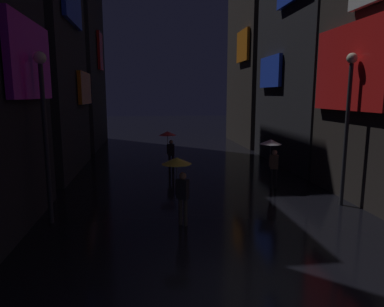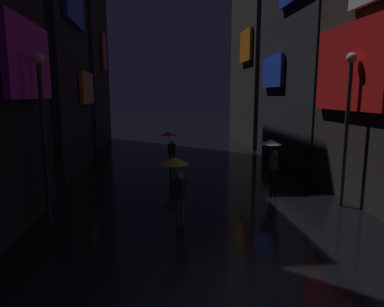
# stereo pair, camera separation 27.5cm
# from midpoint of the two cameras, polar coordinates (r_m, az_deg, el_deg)

# --- Properties ---
(ground_plane) EXTENTS (120.00, 120.00, 0.00)m
(ground_plane) POSITION_cam_midpoint_polar(r_m,az_deg,el_deg) (7.26, 9.29, -23.50)
(ground_plane) COLOR black
(building_left_mid) EXTENTS (4.25, 7.34, 16.58)m
(building_left_mid) POSITION_cam_midpoint_polar(r_m,az_deg,el_deg) (19.77, -25.94, 21.48)
(building_left_mid) COLOR #232328
(building_left_mid) RESTS_ON ground
(building_right_mid) EXTENTS (4.25, 8.01, 17.59)m
(building_right_mid) POSITION_cam_midpoint_polar(r_m,az_deg,el_deg) (21.54, 19.73, 22.18)
(building_right_mid) COLOR #232328
(building_right_mid) RESTS_ON ground
(pedestrian_near_crossing_red) EXTENTS (0.90, 0.90, 2.12)m
(pedestrian_near_crossing_red) POSITION_cam_midpoint_polar(r_m,az_deg,el_deg) (17.69, -4.35, 2.25)
(pedestrian_near_crossing_red) COLOR black
(pedestrian_near_crossing_red) RESTS_ON ground
(pedestrian_midstreet_centre_clear) EXTENTS (0.90, 0.90, 2.12)m
(pedestrian_midstreet_centre_clear) POSITION_cam_midpoint_polar(r_m,az_deg,el_deg) (14.81, 12.64, 0.58)
(pedestrian_midstreet_centre_clear) COLOR black
(pedestrian_midstreet_centre_clear) RESTS_ON ground
(pedestrian_far_right_yellow) EXTENTS (0.90, 0.90, 2.12)m
(pedestrian_far_right_yellow) POSITION_cam_midpoint_polar(r_m,az_deg,el_deg) (10.32, -3.00, -3.13)
(pedestrian_far_right_yellow) COLOR #38332D
(pedestrian_far_right_yellow) RESTS_ON ground
(streetlamp_left_near) EXTENTS (0.36, 0.36, 5.21)m
(streetlamp_left_near) POSITION_cam_midpoint_polar(r_m,az_deg,el_deg) (11.20, -24.07, 5.41)
(streetlamp_left_near) COLOR #2D2D33
(streetlamp_left_near) RESTS_ON ground
(streetlamp_right_near) EXTENTS (0.36, 0.36, 5.38)m
(streetlamp_right_near) POSITION_cam_midpoint_polar(r_m,az_deg,el_deg) (13.12, 24.00, 6.32)
(streetlamp_right_near) COLOR #2D2D33
(streetlamp_right_near) RESTS_ON ground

